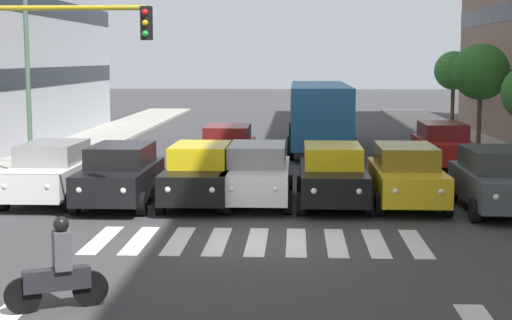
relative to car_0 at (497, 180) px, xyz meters
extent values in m
plane|color=#38383A|center=(6.34, 3.85, -0.89)|extent=(180.00, 180.00, 0.00)
cube|color=silver|center=(2.74, 3.85, -0.88)|extent=(0.45, 2.80, 0.01)
cube|color=silver|center=(3.64, 3.85, -0.88)|extent=(0.45, 2.80, 0.01)
cube|color=silver|center=(4.54, 3.85, -0.88)|extent=(0.45, 2.80, 0.01)
cube|color=silver|center=(5.44, 3.85, -0.88)|extent=(0.45, 2.80, 0.01)
cube|color=silver|center=(6.34, 3.85, -0.88)|extent=(0.45, 2.80, 0.01)
cube|color=silver|center=(7.24, 3.85, -0.88)|extent=(0.45, 2.80, 0.01)
cube|color=silver|center=(8.14, 3.85, -0.88)|extent=(0.45, 2.80, 0.01)
cube|color=silver|center=(9.04, 3.85, -0.88)|extent=(0.45, 2.80, 0.01)
cube|color=silver|center=(9.94, 3.85, -0.88)|extent=(0.45, 2.80, 0.01)
cube|color=silver|center=(10.16, 9.35, -0.88)|extent=(0.50, 2.20, 0.01)
cube|color=#474C51|center=(0.00, 0.05, -0.17)|extent=(1.80, 4.40, 0.80)
cube|color=#343639|center=(0.00, -0.15, 0.53)|extent=(1.58, 2.46, 0.60)
cylinder|color=black|center=(0.90, 1.50, -0.57)|extent=(0.22, 0.64, 0.64)
cylinder|color=black|center=(0.90, -1.40, -0.57)|extent=(0.22, 0.64, 0.64)
sphere|color=white|center=(0.58, 2.20, -0.09)|extent=(0.18, 0.18, 0.18)
cube|color=gold|center=(2.35, -0.67, -0.17)|extent=(1.80, 4.40, 0.80)
cube|color=olive|center=(2.35, -0.87, 0.53)|extent=(1.58, 2.46, 0.60)
cylinder|color=black|center=(1.45, 0.79, -0.57)|extent=(0.22, 0.64, 0.64)
cylinder|color=black|center=(3.25, 0.79, -0.57)|extent=(0.22, 0.64, 0.64)
cylinder|color=black|center=(1.45, -2.12, -0.57)|extent=(0.22, 0.64, 0.64)
cylinder|color=black|center=(3.25, -2.12, -0.57)|extent=(0.22, 0.64, 0.64)
sphere|color=white|center=(1.77, 1.48, -0.09)|extent=(0.18, 0.18, 0.18)
sphere|color=white|center=(2.93, 1.48, -0.09)|extent=(0.18, 0.18, 0.18)
cube|color=black|center=(4.43, -0.60, -0.17)|extent=(1.80, 4.40, 0.80)
cube|color=yellow|center=(4.43, -0.80, 0.53)|extent=(1.58, 2.46, 0.60)
cylinder|color=black|center=(3.53, 0.85, -0.57)|extent=(0.22, 0.64, 0.64)
cylinder|color=black|center=(5.33, 0.85, -0.57)|extent=(0.22, 0.64, 0.64)
cylinder|color=black|center=(3.53, -2.06, -0.57)|extent=(0.22, 0.64, 0.64)
cylinder|color=black|center=(5.33, -2.06, -0.57)|extent=(0.22, 0.64, 0.64)
sphere|color=white|center=(3.85, 1.55, -0.09)|extent=(0.18, 0.18, 0.18)
sphere|color=white|center=(5.00, 1.55, -0.09)|extent=(0.18, 0.18, 0.18)
cube|color=silver|center=(6.57, -0.76, -0.17)|extent=(1.80, 4.40, 0.80)
cube|color=gray|center=(6.57, -0.96, 0.53)|extent=(1.58, 2.46, 0.60)
cylinder|color=black|center=(5.67, 0.69, -0.57)|extent=(0.22, 0.64, 0.64)
cylinder|color=black|center=(7.47, 0.69, -0.57)|extent=(0.22, 0.64, 0.64)
cylinder|color=black|center=(5.67, -2.22, -0.57)|extent=(0.22, 0.64, 0.64)
cylinder|color=black|center=(7.47, -2.22, -0.57)|extent=(0.22, 0.64, 0.64)
sphere|color=white|center=(5.99, 1.39, -0.09)|extent=(0.18, 0.18, 0.18)
sphere|color=white|center=(7.14, 1.39, -0.09)|extent=(0.18, 0.18, 0.18)
cube|color=black|center=(8.19, -0.61, -0.17)|extent=(1.80, 4.40, 0.80)
cube|color=yellow|center=(8.19, -0.81, 0.53)|extent=(1.58, 2.46, 0.60)
cylinder|color=black|center=(7.29, 0.85, -0.57)|extent=(0.22, 0.64, 0.64)
cylinder|color=black|center=(9.09, 0.85, -0.57)|extent=(0.22, 0.64, 0.64)
cylinder|color=black|center=(7.29, -2.06, -0.57)|extent=(0.22, 0.64, 0.64)
cylinder|color=black|center=(9.09, -2.06, -0.57)|extent=(0.22, 0.64, 0.64)
sphere|color=white|center=(7.61, 1.54, -0.09)|extent=(0.18, 0.18, 0.18)
sphere|color=white|center=(8.76, 1.54, -0.09)|extent=(0.18, 0.18, 0.18)
cube|color=black|center=(10.45, -0.39, -0.17)|extent=(1.80, 4.40, 0.80)
cube|color=black|center=(10.45, -0.59, 0.53)|extent=(1.58, 2.46, 0.60)
cylinder|color=black|center=(9.55, 1.06, -0.57)|extent=(0.22, 0.64, 0.64)
cylinder|color=black|center=(11.35, 1.06, -0.57)|extent=(0.22, 0.64, 0.64)
cylinder|color=black|center=(9.55, -1.84, -0.57)|extent=(0.22, 0.64, 0.64)
cylinder|color=black|center=(11.35, -1.84, -0.57)|extent=(0.22, 0.64, 0.64)
sphere|color=white|center=(9.87, 1.76, -0.09)|extent=(0.18, 0.18, 0.18)
sphere|color=white|center=(11.03, 1.76, -0.09)|extent=(0.18, 0.18, 0.18)
cube|color=silver|center=(12.58, -0.87, -0.17)|extent=(1.80, 4.40, 0.80)
cube|color=gray|center=(12.58, -1.07, 0.53)|extent=(1.58, 2.46, 0.60)
cylinder|color=black|center=(11.68, 0.58, -0.57)|extent=(0.22, 0.64, 0.64)
cylinder|color=black|center=(13.48, 0.58, -0.57)|extent=(0.22, 0.64, 0.64)
cylinder|color=black|center=(11.68, -2.32, -0.57)|extent=(0.22, 0.64, 0.64)
cylinder|color=black|center=(13.48, -2.32, -0.57)|extent=(0.22, 0.64, 0.64)
sphere|color=white|center=(12.00, 1.28, -0.09)|extent=(0.18, 0.18, 0.18)
sphere|color=white|center=(13.15, 1.28, -0.09)|extent=(0.18, 0.18, 0.18)
cube|color=maroon|center=(7.97, -6.94, -0.17)|extent=(1.80, 4.40, 0.80)
cube|color=maroon|center=(7.97, -7.14, 0.53)|extent=(1.58, 2.46, 0.60)
cylinder|color=black|center=(7.07, -5.49, -0.57)|extent=(0.22, 0.64, 0.64)
cylinder|color=black|center=(8.87, -5.49, -0.57)|extent=(0.22, 0.64, 0.64)
cylinder|color=black|center=(7.07, -8.40, -0.57)|extent=(0.22, 0.64, 0.64)
cylinder|color=black|center=(8.87, -8.40, -0.57)|extent=(0.22, 0.64, 0.64)
sphere|color=white|center=(7.40, -4.79, -0.09)|extent=(0.18, 0.18, 0.18)
sphere|color=white|center=(8.55, -4.79, -0.09)|extent=(0.18, 0.18, 0.18)
cube|color=maroon|center=(-0.13, -8.55, -0.17)|extent=(1.80, 4.40, 0.80)
cube|color=maroon|center=(-0.13, -8.75, 0.53)|extent=(1.58, 2.46, 0.60)
cylinder|color=black|center=(-1.03, -7.10, -0.57)|extent=(0.22, 0.64, 0.64)
cylinder|color=black|center=(0.77, -7.10, -0.57)|extent=(0.22, 0.64, 0.64)
cylinder|color=black|center=(-1.03, -10.00, -0.57)|extent=(0.22, 0.64, 0.64)
cylinder|color=black|center=(0.77, -10.00, -0.57)|extent=(0.22, 0.64, 0.64)
sphere|color=white|center=(-0.71, -6.40, -0.09)|extent=(0.18, 0.18, 0.18)
sphere|color=white|center=(0.44, -6.40, -0.09)|extent=(0.18, 0.18, 0.18)
cube|color=#286BAD|center=(4.43, -14.22, 0.86)|extent=(2.50, 10.50, 2.50)
cube|color=black|center=(4.43, -14.22, 1.41)|extent=(2.52, 9.87, 0.80)
cylinder|color=black|center=(3.18, -10.54, -0.39)|extent=(0.28, 1.00, 1.00)
cylinder|color=black|center=(5.68, -10.54, -0.39)|extent=(0.28, 1.00, 1.00)
cylinder|color=black|center=(3.18, -17.37, -0.39)|extent=(0.28, 1.00, 1.00)
cylinder|color=black|center=(5.68, -17.37, -0.39)|extent=(0.28, 1.00, 1.00)
cylinder|color=black|center=(9.91, 9.10, -0.59)|extent=(0.59, 0.35, 0.60)
cylinder|color=black|center=(8.92, 8.63, -0.59)|extent=(0.59, 0.35, 0.60)
cube|color=#232328|center=(9.42, 8.86, -0.37)|extent=(1.10, 0.69, 0.36)
cube|color=#4C4C51|center=(9.33, 8.82, 0.11)|extent=(0.41, 0.45, 0.64)
sphere|color=black|center=(9.33, 8.82, 0.55)|extent=(0.26, 0.26, 0.26)
cylinder|color=#AD991E|center=(11.23, 3.42, 4.41)|extent=(4.69, 0.12, 0.12)
cube|color=black|center=(8.88, 3.42, 4.06)|extent=(0.24, 0.28, 0.76)
sphere|color=red|center=(8.88, 3.57, 4.30)|extent=(0.14, 0.14, 0.14)
sphere|color=orange|center=(8.88, 3.57, 4.06)|extent=(0.14, 0.14, 0.14)
sphere|color=green|center=(8.88, 3.57, 3.82)|extent=(0.14, 0.14, 0.14)
cylinder|color=#4C6B56|center=(14.57, -4.86, 3.12)|extent=(0.16, 0.16, 7.71)
cylinder|color=#513823|center=(-2.68, -13.81, 0.60)|extent=(0.20, 0.20, 2.67)
sphere|color=#2D6B28|center=(-2.68, -13.81, 2.69)|extent=(2.49, 2.49, 2.49)
cylinder|color=#513823|center=(-2.89, -20.87, 0.64)|extent=(0.20, 0.20, 2.76)
sphere|color=#387F33|center=(-2.89, -20.87, 2.64)|extent=(2.06, 2.06, 2.06)
camera|label=1|loc=(5.46, 21.21, 3.27)|focal=54.61mm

